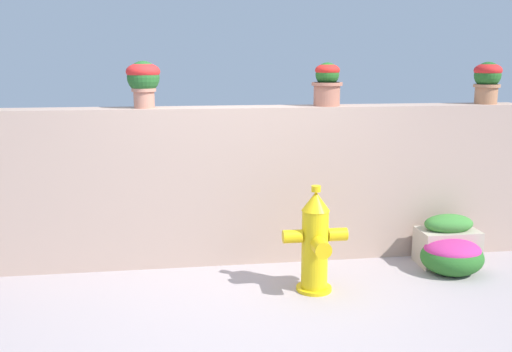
% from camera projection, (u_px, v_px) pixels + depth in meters
% --- Properties ---
extents(ground_plane, '(24.00, 24.00, 0.00)m').
position_uv_depth(ground_plane, '(253.00, 315.00, 4.37)').
color(ground_plane, '#A49698').
extents(stone_wall, '(5.76, 0.35, 1.51)m').
position_uv_depth(stone_wall, '(235.00, 185.00, 5.46)').
color(stone_wall, tan).
rests_on(stone_wall, ground).
extents(potted_plant_1, '(0.31, 0.31, 0.42)m').
position_uv_depth(potted_plant_1, '(143.00, 79.00, 5.11)').
color(potted_plant_1, tan).
rests_on(potted_plant_1, stone_wall).
extents(potted_plant_2, '(0.30, 0.30, 0.41)m').
position_uv_depth(potted_plant_2, '(327.00, 82.00, 5.37)').
color(potted_plant_2, '#AC6852').
rests_on(potted_plant_2, stone_wall).
extents(potted_plant_3, '(0.27, 0.27, 0.41)m').
position_uv_depth(potted_plant_3, '(487.00, 79.00, 5.61)').
color(potted_plant_3, '#B07550').
rests_on(potted_plant_3, stone_wall).
extents(fire_hydrant, '(0.55, 0.44, 0.92)m').
position_uv_depth(fire_hydrant, '(315.00, 243.00, 4.75)').
color(fire_hydrant, yellow).
rests_on(fire_hydrant, ground).
extents(flower_bush_left, '(0.58, 0.52, 0.33)m').
position_uv_depth(flower_bush_left, '(452.00, 255.00, 5.22)').
color(flower_bush_left, '#2A6625').
rests_on(flower_bush_left, ground).
extents(planter_box, '(0.56, 0.34, 0.49)m').
position_uv_depth(planter_box, '(447.00, 241.00, 5.42)').
color(planter_box, '#B6A791').
rests_on(planter_box, ground).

